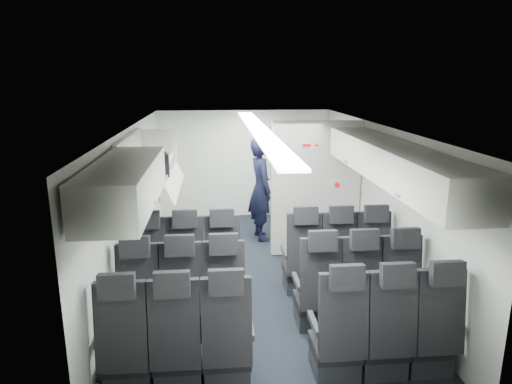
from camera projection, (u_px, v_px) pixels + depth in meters
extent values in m
cube|color=black|center=(259.00, 276.00, 6.58)|extent=(3.40, 6.00, 0.01)
cube|color=white|center=(259.00, 126.00, 6.05)|extent=(3.40, 6.00, 0.01)
cube|color=silver|center=(244.00, 164.00, 9.21)|extent=(3.40, 0.01, 2.15)
cube|color=silver|center=(297.00, 313.00, 3.42)|extent=(3.40, 0.01, 2.15)
cube|color=silver|center=(134.00, 207.00, 6.16)|extent=(0.01, 6.00, 2.15)
cube|color=silver|center=(378.00, 201.00, 6.46)|extent=(0.01, 6.00, 2.15)
cube|color=white|center=(259.00, 129.00, 6.06)|extent=(0.25, 5.52, 0.03)
cube|color=black|center=(154.00, 276.00, 5.95)|extent=(0.44, 0.46, 0.12)
cube|color=#2D2D33|center=(154.00, 287.00, 5.99)|extent=(0.42, 0.42, 0.22)
cube|color=black|center=(150.00, 250.00, 5.63)|extent=(0.44, 0.20, 0.80)
cube|color=black|center=(147.00, 220.00, 5.48)|extent=(0.30, 0.12, 0.23)
cube|color=#2D2D33|center=(135.00, 257.00, 5.83)|extent=(0.05, 0.40, 0.06)
cube|color=#2D2D33|center=(170.00, 256.00, 5.87)|extent=(0.05, 0.40, 0.06)
cube|color=black|center=(189.00, 274.00, 5.99)|extent=(0.44, 0.46, 0.12)
cube|color=#2D2D33|center=(189.00, 285.00, 6.03)|extent=(0.42, 0.42, 0.22)
cube|color=black|center=(186.00, 248.00, 5.67)|extent=(0.44, 0.20, 0.80)
cube|color=black|center=(185.00, 219.00, 5.52)|extent=(0.30, 0.12, 0.23)
cube|color=#2D2D33|center=(170.00, 256.00, 5.87)|extent=(0.05, 0.40, 0.06)
cube|color=#2D2D33|center=(205.00, 255.00, 5.91)|extent=(0.05, 0.40, 0.06)
cube|color=black|center=(223.00, 273.00, 6.03)|extent=(0.44, 0.46, 0.12)
cube|color=#2D2D33|center=(223.00, 284.00, 6.07)|extent=(0.42, 0.42, 0.22)
cube|color=black|center=(222.00, 247.00, 5.71)|extent=(0.44, 0.20, 0.80)
cube|color=black|center=(222.00, 218.00, 5.56)|extent=(0.30, 0.12, 0.23)
cube|color=#2D2D33|center=(205.00, 255.00, 5.91)|extent=(0.05, 0.40, 0.06)
cube|color=#2D2D33|center=(239.00, 254.00, 5.95)|extent=(0.05, 0.40, 0.06)
cube|color=black|center=(300.00, 270.00, 6.12)|extent=(0.44, 0.46, 0.12)
cube|color=#2D2D33|center=(300.00, 281.00, 6.16)|extent=(0.42, 0.42, 0.22)
cube|color=black|center=(304.00, 244.00, 5.80)|extent=(0.44, 0.20, 0.80)
cube|color=black|center=(306.00, 216.00, 5.65)|extent=(0.30, 0.12, 0.23)
cube|color=#2D2D33|center=(285.00, 252.00, 6.01)|extent=(0.05, 0.40, 0.06)
cube|color=#2D2D33|center=(318.00, 251.00, 6.04)|extent=(0.05, 0.40, 0.06)
cube|color=black|center=(333.00, 269.00, 6.16)|extent=(0.44, 0.46, 0.12)
cube|color=#2D2D33|center=(333.00, 280.00, 6.20)|extent=(0.42, 0.42, 0.22)
cube|color=black|center=(339.00, 243.00, 5.84)|extent=(0.44, 0.20, 0.80)
cube|color=black|center=(341.00, 215.00, 5.69)|extent=(0.30, 0.12, 0.23)
cube|color=#2D2D33|center=(318.00, 251.00, 6.05)|extent=(0.05, 0.40, 0.06)
cube|color=#2D2D33|center=(351.00, 250.00, 6.08)|extent=(0.05, 0.40, 0.06)
cube|color=black|center=(365.00, 268.00, 6.20)|extent=(0.44, 0.46, 0.12)
cube|color=#2D2D33|center=(365.00, 278.00, 6.24)|extent=(0.42, 0.42, 0.22)
cube|color=black|center=(373.00, 242.00, 5.88)|extent=(0.44, 0.20, 0.80)
cube|color=black|center=(376.00, 214.00, 5.73)|extent=(0.30, 0.12, 0.23)
cube|color=#2D2D33|center=(351.00, 250.00, 6.09)|extent=(0.05, 0.40, 0.06)
cube|color=#2D2D33|center=(383.00, 249.00, 6.12)|extent=(0.05, 0.40, 0.06)
cube|color=black|center=(144.00, 310.00, 5.08)|extent=(0.44, 0.46, 0.12)
cube|color=#2D2D33|center=(145.00, 323.00, 5.12)|extent=(0.42, 0.42, 0.22)
cube|color=black|center=(138.00, 281.00, 4.76)|extent=(0.44, 0.20, 0.80)
cube|color=black|center=(135.00, 247.00, 4.61)|extent=(0.30, 0.12, 0.23)
cube|color=#2D2D33|center=(121.00, 289.00, 4.97)|extent=(0.05, 0.40, 0.06)
cube|color=#2D2D33|center=(162.00, 287.00, 5.00)|extent=(0.05, 0.40, 0.06)
cube|color=black|center=(184.00, 308.00, 5.12)|extent=(0.44, 0.46, 0.12)
cube|color=#2D2D33|center=(185.00, 321.00, 5.16)|extent=(0.42, 0.42, 0.22)
cube|color=black|center=(181.00, 279.00, 4.80)|extent=(0.44, 0.20, 0.80)
cube|color=black|center=(180.00, 246.00, 4.65)|extent=(0.30, 0.12, 0.23)
cube|color=#2D2D33|center=(163.00, 287.00, 5.01)|extent=(0.05, 0.40, 0.06)
cube|color=#2D2D33|center=(203.00, 285.00, 5.04)|extent=(0.05, 0.40, 0.06)
cube|color=black|center=(224.00, 306.00, 5.16)|extent=(0.44, 0.46, 0.12)
cube|color=#2D2D33|center=(225.00, 319.00, 5.20)|extent=(0.42, 0.42, 0.22)
cube|color=black|center=(224.00, 278.00, 4.84)|extent=(0.44, 0.20, 0.80)
cube|color=black|center=(224.00, 244.00, 4.69)|extent=(0.30, 0.12, 0.23)
cube|color=#2D2D33|center=(204.00, 285.00, 5.04)|extent=(0.05, 0.40, 0.06)
cube|color=#2D2D33|center=(244.00, 284.00, 5.08)|extent=(0.05, 0.40, 0.06)
cube|color=black|center=(315.00, 302.00, 5.25)|extent=(0.44, 0.46, 0.12)
cube|color=#2D2D33|center=(314.00, 315.00, 5.29)|extent=(0.42, 0.42, 0.22)
cube|color=black|center=(320.00, 274.00, 4.93)|extent=(0.44, 0.20, 0.80)
cube|color=black|center=(323.00, 241.00, 4.78)|extent=(0.30, 0.12, 0.23)
cube|color=#2D2D33|center=(297.00, 282.00, 5.14)|extent=(0.05, 0.40, 0.06)
cube|color=#2D2D33|center=(335.00, 280.00, 5.18)|extent=(0.05, 0.40, 0.06)
cube|color=black|center=(353.00, 300.00, 5.29)|extent=(0.44, 0.46, 0.12)
cube|color=#2D2D33|center=(352.00, 313.00, 5.33)|extent=(0.42, 0.42, 0.22)
cube|color=black|center=(361.00, 272.00, 4.97)|extent=(0.44, 0.20, 0.80)
cube|color=black|center=(365.00, 240.00, 4.82)|extent=(0.30, 0.12, 0.23)
cube|color=#2D2D33|center=(336.00, 280.00, 5.18)|extent=(0.05, 0.40, 0.06)
cube|color=#2D2D33|center=(374.00, 279.00, 5.22)|extent=(0.05, 0.40, 0.06)
cube|color=black|center=(390.00, 299.00, 5.33)|extent=(0.44, 0.46, 0.12)
cube|color=#2D2D33|center=(389.00, 311.00, 5.37)|extent=(0.42, 0.42, 0.22)
cube|color=black|center=(401.00, 271.00, 5.01)|extent=(0.44, 0.20, 0.80)
cube|color=black|center=(406.00, 238.00, 4.86)|extent=(0.30, 0.12, 0.23)
cube|color=#2D2D33|center=(374.00, 279.00, 5.22)|extent=(0.05, 0.40, 0.06)
cube|color=#2D2D33|center=(411.00, 277.00, 5.26)|extent=(0.05, 0.40, 0.06)
cube|color=black|center=(129.00, 358.00, 4.21)|extent=(0.44, 0.46, 0.12)
cube|color=#2D2D33|center=(131.00, 373.00, 4.25)|extent=(0.42, 0.42, 0.22)
cube|color=black|center=(121.00, 327.00, 3.89)|extent=(0.44, 0.20, 0.80)
cube|color=black|center=(116.00, 287.00, 3.74)|extent=(0.30, 0.12, 0.23)
cube|color=#2D2D33|center=(102.00, 334.00, 4.10)|extent=(0.05, 0.40, 0.06)
cube|color=#2D2D33|center=(151.00, 331.00, 4.14)|extent=(0.05, 0.40, 0.06)
cube|color=black|center=(179.00, 355.00, 4.25)|extent=(0.44, 0.46, 0.12)
cube|color=#2D2D33|center=(179.00, 370.00, 4.29)|extent=(0.42, 0.42, 0.22)
cube|color=black|center=(174.00, 324.00, 3.93)|extent=(0.44, 0.20, 0.80)
cube|color=black|center=(172.00, 284.00, 3.78)|extent=(0.30, 0.12, 0.23)
cube|color=#2D2D33|center=(153.00, 331.00, 4.14)|extent=(0.05, 0.40, 0.06)
cube|color=#2D2D33|center=(201.00, 329.00, 4.18)|extent=(0.05, 0.40, 0.06)
cube|color=black|center=(227.00, 353.00, 4.29)|extent=(0.44, 0.46, 0.12)
cube|color=#2D2D33|center=(227.00, 367.00, 4.33)|extent=(0.42, 0.42, 0.22)
cube|color=black|center=(227.00, 322.00, 3.97)|extent=(0.44, 0.20, 0.80)
cube|color=black|center=(226.00, 282.00, 3.82)|extent=(0.30, 0.12, 0.23)
cube|color=#2D2D33|center=(202.00, 329.00, 4.18)|extent=(0.05, 0.40, 0.06)
cube|color=#2D2D33|center=(250.00, 327.00, 4.22)|extent=(0.05, 0.40, 0.06)
cube|color=black|center=(335.00, 347.00, 4.39)|extent=(0.44, 0.46, 0.12)
cube|color=#2D2D33|center=(334.00, 361.00, 4.43)|extent=(0.42, 0.42, 0.22)
cube|color=black|center=(343.00, 316.00, 4.06)|extent=(0.44, 0.20, 0.80)
cube|color=black|center=(347.00, 277.00, 3.92)|extent=(0.30, 0.12, 0.23)
cube|color=#2D2D33|center=(314.00, 323.00, 4.27)|extent=(0.05, 0.40, 0.06)
cube|color=#2D2D33|center=(360.00, 321.00, 4.31)|extent=(0.05, 0.40, 0.06)
cube|color=black|center=(380.00, 344.00, 4.43)|extent=(0.44, 0.46, 0.12)
cube|color=#2D2D33|center=(379.00, 359.00, 4.47)|extent=(0.42, 0.42, 0.22)
cube|color=black|center=(392.00, 314.00, 4.10)|extent=(0.44, 0.20, 0.80)
cube|color=black|center=(398.00, 275.00, 3.96)|extent=(0.30, 0.12, 0.23)
cube|color=#2D2D33|center=(361.00, 321.00, 4.31)|extent=(0.05, 0.40, 0.06)
cube|color=#2D2D33|center=(406.00, 319.00, 4.35)|extent=(0.05, 0.40, 0.06)
cube|color=black|center=(425.00, 342.00, 4.47)|extent=(0.44, 0.46, 0.12)
cube|color=#2D2D33|center=(423.00, 356.00, 4.50)|extent=(0.42, 0.42, 0.22)
cube|color=black|center=(440.00, 312.00, 4.14)|extent=(0.44, 0.20, 0.80)
cube|color=black|center=(447.00, 273.00, 4.00)|extent=(0.30, 0.12, 0.23)
cube|color=#2D2D33|center=(407.00, 319.00, 4.35)|extent=(0.05, 0.40, 0.06)
cube|color=#2D2D33|center=(451.00, 317.00, 4.39)|extent=(0.05, 0.40, 0.06)
cube|color=white|center=(124.00, 185.00, 4.06)|extent=(0.52, 1.80, 0.40)
cylinder|color=slate|center=(154.00, 201.00, 4.13)|extent=(0.04, 0.10, 0.04)
cube|color=#9E9E93|center=(151.00, 168.00, 5.80)|extent=(0.52, 1.70, 0.04)
cube|color=white|center=(129.00, 153.00, 5.73)|extent=(0.06, 1.70, 0.44)
cube|color=white|center=(140.00, 165.00, 4.95)|extent=(0.52, 0.04, 0.40)
cube|color=white|center=(158.00, 143.00, 6.55)|extent=(0.52, 0.04, 0.40)
cube|color=white|center=(172.00, 176.00, 5.85)|extent=(0.21, 1.61, 0.38)
cube|color=white|center=(426.00, 178.00, 4.31)|extent=(0.52, 1.80, 0.40)
cylinder|color=slate|center=(399.00, 195.00, 4.33)|extent=(0.04, 0.10, 0.04)
cube|color=white|center=(366.00, 150.00, 6.00)|extent=(0.52, 1.70, 0.40)
cylinder|color=slate|center=(347.00, 162.00, 6.02)|extent=(0.04, 0.10, 0.04)
cube|color=silver|center=(316.00, 189.00, 7.17)|extent=(1.40, 0.12, 2.13)
cube|color=white|center=(310.00, 145.00, 6.91)|extent=(0.24, 0.01, 0.10)
cube|color=red|center=(307.00, 145.00, 6.90)|extent=(0.13, 0.01, 0.04)
cube|color=red|center=(316.00, 145.00, 6.91)|extent=(0.05, 0.01, 0.03)
cylinder|color=white|center=(337.00, 185.00, 7.11)|extent=(0.11, 0.01, 0.11)
cylinder|color=red|center=(337.00, 185.00, 7.11)|extent=(0.09, 0.01, 0.09)
cube|color=#939399|center=(293.00, 172.00, 9.05)|extent=(0.85, 0.50, 1.90)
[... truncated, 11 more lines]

